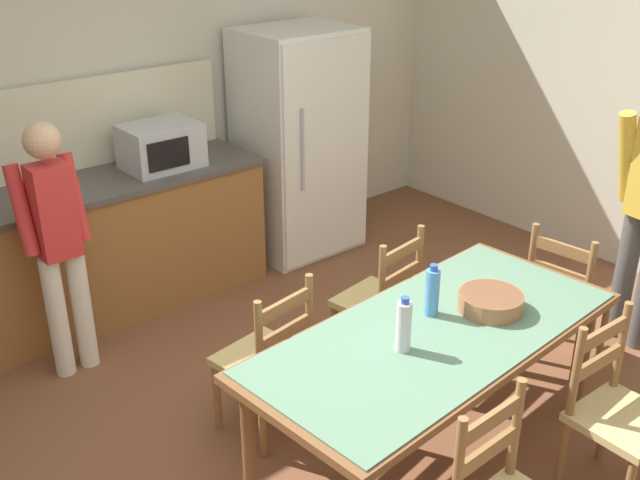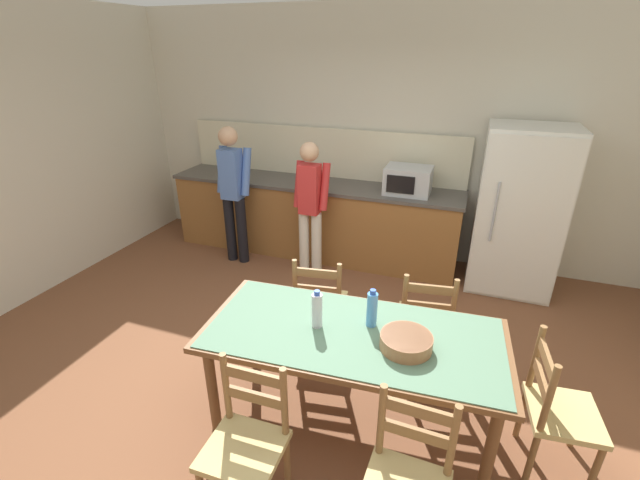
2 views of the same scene
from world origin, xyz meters
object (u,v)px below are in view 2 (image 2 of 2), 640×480
object	(u,v)px
bottle_off_centre	(372,309)
person_at_counter	(310,204)
dining_table	(353,342)
chair_side_far_right	(425,320)
bottle_near_centre	(317,310)
person_at_sink	(233,189)
chair_head_end	(557,411)
chair_side_far_left	(320,304)
chair_side_near_left	(246,443)
microwave	(408,180)
refrigerator	(519,211)
serving_bowl	(406,341)

from	to	relation	value
bottle_off_centre	person_at_counter	size ratio (longest dim) A/B	0.17
dining_table	chair_side_far_right	distance (m)	0.89
bottle_near_centre	person_at_sink	distance (m)	2.64
chair_head_end	chair_side_far_left	distance (m)	1.85
dining_table	chair_side_far_right	size ratio (longest dim) A/B	2.21
dining_table	chair_side_near_left	world-z (taller)	chair_side_near_left
chair_head_end	chair_side_far_right	world-z (taller)	same
chair_head_end	chair_side_near_left	xyz separation A→B (m)	(-1.65, -0.85, 0.00)
microwave	person_at_counter	distance (m)	1.12
refrigerator	chair_side_near_left	bearing A→B (deg)	-114.93
person_at_sink	chair_side_far_right	bearing A→B (deg)	-116.08
chair_side_far_left	bottle_off_centre	bearing A→B (deg)	125.54
chair_head_end	person_at_sink	bearing A→B (deg)	54.94
chair_head_end	person_at_counter	bearing A→B (deg)	45.94
microwave	chair_side_far_left	world-z (taller)	microwave
person_at_counter	microwave	bearing A→B (deg)	-61.73
serving_bowl	microwave	bearing A→B (deg)	99.69
person_at_sink	person_at_counter	bearing A→B (deg)	-91.21
chair_side_far_right	bottle_near_centre	bearing A→B (deg)	42.24
refrigerator	chair_side_far_left	bearing A→B (deg)	-132.54
microwave	chair_side_near_left	bearing A→B (deg)	-95.47
dining_table	person_at_sink	xyz separation A→B (m)	(-2.02, 1.94, 0.24)
microwave	serving_bowl	distance (m)	2.53
microwave	chair_side_far_right	distance (m)	1.86
bottle_near_centre	chair_side_far_right	xyz separation A→B (m)	(0.63, 0.78, -0.44)
bottle_off_centre	chair_side_far_left	distance (m)	0.93
dining_table	bottle_near_centre	distance (m)	0.32
chair_side_far_right	person_at_counter	distance (m)	1.89
refrigerator	chair_side_near_left	world-z (taller)	refrigerator
chair_head_end	chair_side_far_right	xyz separation A→B (m)	(-0.87, 0.67, 0.00)
bottle_near_centre	chair_side_near_left	distance (m)	0.88
microwave	bottle_near_centre	world-z (taller)	microwave
dining_table	chair_side_far_left	xyz separation A→B (m)	(-0.49, 0.70, -0.24)
microwave	chair_head_end	xyz separation A→B (m)	(1.34, -2.35, -0.64)
bottle_off_centre	chair_side_far_left	size ratio (longest dim) A/B	0.30
chair_side_far_left	person_at_sink	distance (m)	2.03
dining_table	chair_side_far_left	distance (m)	0.88
serving_bowl	person_at_sink	size ratio (longest dim) A/B	0.19
bottle_off_centre	person_at_sink	distance (m)	2.79
chair_side_far_right	person_at_sink	size ratio (longest dim) A/B	0.55
bottle_near_centre	serving_bowl	size ratio (longest dim) A/B	0.84
microwave	serving_bowl	xyz separation A→B (m)	(0.42, -2.48, -0.28)
refrigerator	microwave	world-z (taller)	refrigerator
bottle_near_centre	microwave	bearing A→B (deg)	86.17
refrigerator	person_at_sink	distance (m)	3.15
bottle_near_centre	serving_bowl	world-z (taller)	bottle_near_centre
refrigerator	bottle_off_centre	distance (m)	2.51
dining_table	chair_side_near_left	distance (m)	0.89
chair_side_far_right	chair_side_near_left	bearing A→B (deg)	54.39
bottle_off_centre	chair_side_far_right	world-z (taller)	bottle_off_centre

